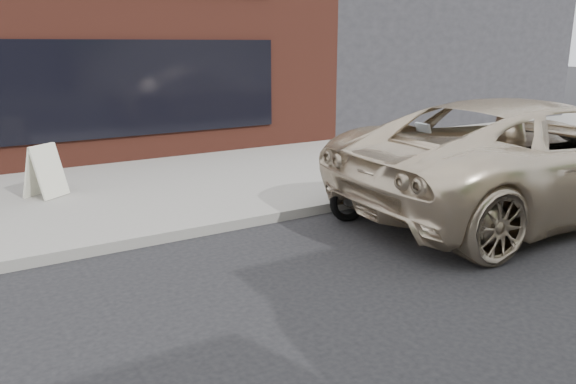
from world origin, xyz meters
name	(u,v)px	position (x,y,z in m)	size (l,w,h in m)	color
ground	(477,344)	(0.00, 0.00, 0.00)	(120.00, 120.00, 0.00)	black
near_sidewalk	(187,180)	(0.00, 7.00, 0.07)	(44.00, 6.00, 0.15)	gray
storefront	(15,58)	(-2.00, 13.98, 2.25)	(14.00, 10.07, 4.50)	#5C291D
neighbour_building	(366,33)	(10.00, 14.00, 3.00)	(10.00, 10.00, 6.00)	#25252A
motorcycle	(384,178)	(1.85, 3.44, 0.61)	(2.24, 0.72, 1.41)	black
minivan	(531,156)	(3.96, 2.41, 0.90)	(2.99, 6.49, 1.80)	beige
sandwich_sign	(44,171)	(-2.54, 6.85, 0.59)	(0.73, 0.72, 0.87)	silver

